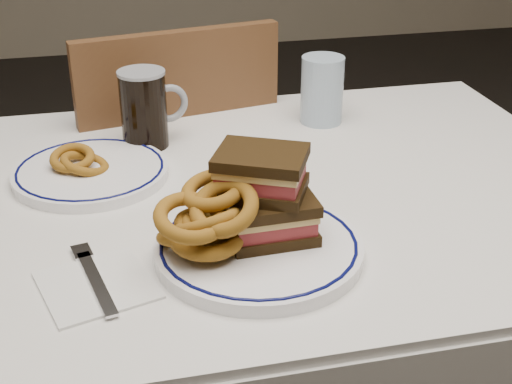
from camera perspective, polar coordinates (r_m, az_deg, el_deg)
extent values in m
cube|color=silver|center=(1.18, -1.74, -0.45)|extent=(1.26, 0.86, 0.03)
cylinder|color=#492917|center=(1.81, 13.28, -4.42)|extent=(0.06, 0.06, 0.71)
cube|color=silver|center=(1.60, -4.71, 3.84)|extent=(1.26, 0.01, 0.17)
cube|color=#492917|center=(1.80, -7.45, -1.14)|extent=(0.50, 0.50, 0.04)
cylinder|color=#492917|center=(2.11, -3.76, -3.50)|extent=(0.04, 0.04, 0.42)
cylinder|color=#492917|center=(1.82, 0.24, -8.91)|extent=(0.04, 0.04, 0.42)
cylinder|color=#492917|center=(2.04, -13.52, -5.50)|extent=(0.04, 0.04, 0.42)
cylinder|color=#492917|center=(1.74, -11.10, -11.58)|extent=(0.04, 0.04, 0.42)
cube|color=#492917|center=(1.52, -5.92, 4.11)|extent=(0.43, 0.11, 0.47)
cylinder|color=white|center=(1.00, 0.20, -4.59)|extent=(0.29, 0.29, 0.02)
torus|color=#090C45|center=(0.99, 0.20, -4.11)|extent=(0.28, 0.28, 0.01)
cube|color=black|center=(1.00, 1.15, -3.15)|extent=(0.12, 0.10, 0.02)
cube|color=#AA3132|center=(0.99, 1.16, -2.25)|extent=(0.11, 0.09, 0.02)
cube|color=#D9B161|center=(0.99, 1.16, -1.49)|extent=(0.12, 0.10, 0.01)
cube|color=black|center=(0.98, 1.17, -0.82)|extent=(0.12, 0.10, 0.02)
cube|color=black|center=(0.98, 0.40, 0.35)|extent=(0.15, 0.14, 0.02)
cube|color=#AA3132|center=(0.98, 0.40, 1.30)|extent=(0.14, 0.13, 0.02)
cube|color=#D9B161|center=(0.97, 0.41, 2.10)|extent=(0.14, 0.13, 0.01)
cube|color=black|center=(0.96, 0.41, 2.80)|extent=(0.15, 0.14, 0.02)
torus|color=brown|center=(0.98, -5.68, -3.89)|extent=(0.09, 0.08, 0.07)
torus|color=brown|center=(0.96, -3.98, -3.66)|extent=(0.10, 0.10, 0.02)
torus|color=brown|center=(0.97, -4.19, -2.78)|extent=(0.09, 0.08, 0.04)
torus|color=brown|center=(0.96, -3.52, -2.53)|extent=(0.09, 0.09, 0.04)
torus|color=brown|center=(0.95, -3.91, -2.34)|extent=(0.10, 0.09, 0.07)
torus|color=brown|center=(0.93, -5.25, -2.06)|extent=(0.10, 0.10, 0.05)
torus|color=brown|center=(0.93, -2.58, -1.23)|extent=(0.11, 0.10, 0.08)
torus|color=brown|center=(0.96, -3.42, 0.17)|extent=(0.09, 0.09, 0.04)
cylinder|color=white|center=(1.04, -1.15, -1.48)|extent=(0.05, 0.05, 0.03)
cylinder|color=#800F02|center=(1.04, -1.16, -0.97)|extent=(0.04, 0.04, 0.01)
cylinder|color=black|center=(1.33, -8.97, 6.52)|extent=(0.09, 0.09, 0.14)
cylinder|color=#8E929B|center=(1.31, -9.19, 9.42)|extent=(0.09, 0.09, 0.01)
torus|color=#8E929B|center=(1.34, -6.97, 7.05)|extent=(0.07, 0.03, 0.07)
cylinder|color=#A1B9D0|center=(1.44, 5.30, 8.13)|extent=(0.08, 0.08, 0.13)
cylinder|color=white|center=(1.25, -13.07, 1.53)|extent=(0.26, 0.26, 0.02)
torus|color=#090C45|center=(1.24, -13.12, 1.89)|extent=(0.25, 0.25, 0.00)
torus|color=brown|center=(1.24, -13.54, 2.22)|extent=(0.08, 0.08, 0.04)
torus|color=brown|center=(1.25, -14.49, 2.67)|extent=(0.08, 0.08, 0.03)
cube|color=silver|center=(0.96, -12.61, -7.30)|extent=(0.17, 0.17, 0.00)
cube|color=silver|center=(0.96, -12.63, -7.10)|extent=(0.05, 0.16, 0.00)
cube|color=silver|center=(1.03, -13.76, -4.65)|extent=(0.03, 0.04, 0.00)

